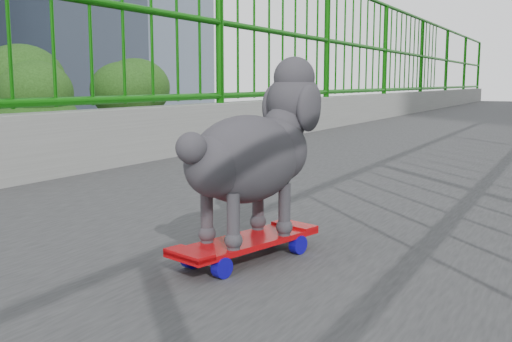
{
  "coord_description": "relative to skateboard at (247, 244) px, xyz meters",
  "views": [
    {
      "loc": [
        0.81,
        -3.59,
        7.44
      ],
      "look_at": [
        0.1,
        -2.27,
        7.22
      ],
      "focal_mm": 42.0,
      "sensor_mm": 36.0,
      "label": 1
    }
  ],
  "objects": [
    {
      "name": "poodle",
      "position": [
        0.01,
        0.03,
        0.23
      ],
      "size": [
        0.28,
        0.48,
        0.41
      ],
      "rotation": [
        0.0,
        0.0,
        -0.27
      ],
      "color": "#2D2A2F",
      "rests_on": "skateboard"
    },
    {
      "name": "railing",
      "position": [
        -0.1,
        2.32,
        0.17
      ],
      "size": [
        3.0,
        24.0,
        1.42
      ],
      "color": "gray",
      "rests_on": "footbridge"
    },
    {
      "name": "skateboard",
      "position": [
        0.0,
        0.0,
        0.0
      ],
      "size": [
        0.23,
        0.44,
        0.06
      ],
      "rotation": [
        0.0,
        0.0,
        -0.27
      ],
      "color": "red",
      "rests_on": "footbridge"
    },
    {
      "name": "car_1",
      "position": [
        -9.3,
        11.65,
        -6.38
      ],
      "size": [
        1.4,
        4.01,
        1.32
      ],
      "primitive_type": "imported",
      "color": "#C20A07",
      "rests_on": "ground"
    }
  ]
}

